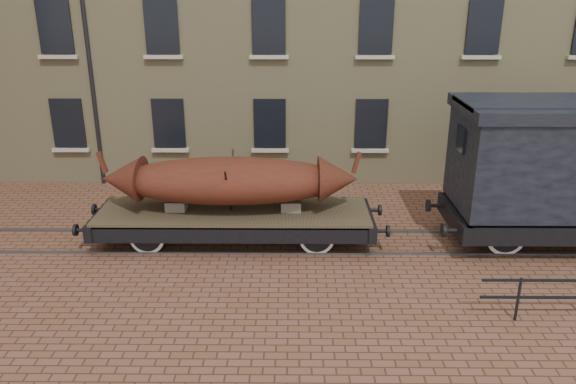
{
  "coord_description": "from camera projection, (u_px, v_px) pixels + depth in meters",
  "views": [
    {
      "loc": [
        -1.71,
        -14.04,
        6.61
      ],
      "look_at": [
        -1.83,
        0.5,
        1.3
      ],
      "focal_mm": 35.0,
      "sensor_mm": 36.0,
      "label": 1
    }
  ],
  "objects": [
    {
      "name": "iron_boat",
      "position": [
        230.0,
        180.0,
        14.85
      ],
      "size": [
        6.91,
        2.01,
        1.64
      ],
      "color": "#5E2015",
      "rests_on": "flatcar_wagon"
    },
    {
      "name": "rail_track",
      "position": [
        354.0,
        242.0,
        15.44
      ],
      "size": [
        30.0,
        1.52,
        0.06
      ],
      "color": "#59595E",
      "rests_on": "ground"
    },
    {
      "name": "ground",
      "position": [
        354.0,
        243.0,
        15.45
      ],
      "size": [
        90.0,
        90.0,
        0.0
      ],
      "primitive_type": "plane",
      "color": "brown"
    },
    {
      "name": "flatcar_wagon",
      "position": [
        234.0,
        216.0,
        15.21
      ],
      "size": [
        8.2,
        2.23,
        1.24
      ],
      "color": "brown",
      "rests_on": "ground"
    }
  ]
}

